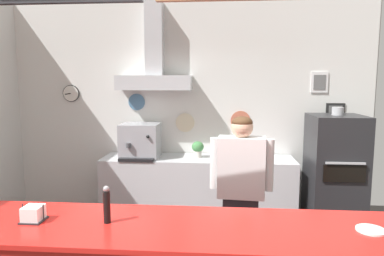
{
  "coord_description": "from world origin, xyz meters",
  "views": [
    {
      "loc": [
        0.47,
        -2.36,
        1.97
      ],
      "look_at": [
        0.2,
        0.88,
        1.54
      ],
      "focal_mm": 33.11,
      "sensor_mm": 36.0,
      "label": 1
    }
  ],
  "objects_px": {
    "shop_worker": "(241,194)",
    "napkin_holder": "(33,214)",
    "potted_oregano": "(198,148)",
    "pizza_oven": "(334,176)",
    "potted_rosemary": "(228,150)",
    "condiment_plate": "(371,230)",
    "espresso_machine": "(140,141)",
    "pepper_grinder": "(107,205)"
  },
  "relations": [
    {
      "from": "shop_worker",
      "to": "potted_oregano",
      "type": "relative_size",
      "value": 7.36
    },
    {
      "from": "napkin_holder",
      "to": "pizza_oven",
      "type": "bearing_deg",
      "value": 42.36
    },
    {
      "from": "espresso_machine",
      "to": "napkin_holder",
      "type": "bearing_deg",
      "value": -92.29
    },
    {
      "from": "shop_worker",
      "to": "napkin_holder",
      "type": "height_order",
      "value": "shop_worker"
    },
    {
      "from": "shop_worker",
      "to": "espresso_machine",
      "type": "xyz_separation_m",
      "value": [
        -1.3,
        1.34,
        0.28
      ]
    },
    {
      "from": "shop_worker",
      "to": "condiment_plate",
      "type": "distance_m",
      "value": 1.44
    },
    {
      "from": "espresso_machine",
      "to": "pepper_grinder",
      "type": "distance_m",
      "value": 2.61
    },
    {
      "from": "potted_oregano",
      "to": "condiment_plate",
      "type": "bearing_deg",
      "value": -65.09
    },
    {
      "from": "espresso_machine",
      "to": "pepper_grinder",
      "type": "height_order",
      "value": "espresso_machine"
    },
    {
      "from": "potted_rosemary",
      "to": "shop_worker",
      "type": "bearing_deg",
      "value": -85.57
    },
    {
      "from": "condiment_plate",
      "to": "pizza_oven",
      "type": "bearing_deg",
      "value": 77.38
    },
    {
      "from": "potted_oregano",
      "to": "napkin_holder",
      "type": "relative_size",
      "value": 1.54
    },
    {
      "from": "espresso_machine",
      "to": "potted_rosemary",
      "type": "bearing_deg",
      "value": 1.02
    },
    {
      "from": "shop_worker",
      "to": "espresso_machine",
      "type": "height_order",
      "value": "shop_worker"
    },
    {
      "from": "shop_worker",
      "to": "condiment_plate",
      "type": "relative_size",
      "value": 9.52
    },
    {
      "from": "pizza_oven",
      "to": "shop_worker",
      "type": "bearing_deg",
      "value": -137.05
    },
    {
      "from": "pepper_grinder",
      "to": "potted_rosemary",
      "type": "bearing_deg",
      "value": 72.68
    },
    {
      "from": "potted_oregano",
      "to": "pepper_grinder",
      "type": "bearing_deg",
      "value": -98.77
    },
    {
      "from": "pepper_grinder",
      "to": "napkin_holder",
      "type": "xyz_separation_m",
      "value": [
        -0.48,
        -0.01,
        -0.07
      ]
    },
    {
      "from": "potted_oregano",
      "to": "shop_worker",
      "type": "bearing_deg",
      "value": -69.81
    },
    {
      "from": "espresso_machine",
      "to": "potted_rosemary",
      "type": "distance_m",
      "value": 1.2
    },
    {
      "from": "potted_oregano",
      "to": "pizza_oven",
      "type": "bearing_deg",
      "value": -7.65
    },
    {
      "from": "pepper_grinder",
      "to": "napkin_holder",
      "type": "relative_size",
      "value": 1.67
    },
    {
      "from": "potted_rosemary",
      "to": "condiment_plate",
      "type": "relative_size",
      "value": 1.28
    },
    {
      "from": "potted_oregano",
      "to": "napkin_holder",
      "type": "xyz_separation_m",
      "value": [
        -0.89,
        -2.65,
        0.06
      ]
    },
    {
      "from": "espresso_machine",
      "to": "condiment_plate",
      "type": "bearing_deg",
      "value": -52.11
    },
    {
      "from": "shop_worker",
      "to": "espresso_machine",
      "type": "distance_m",
      "value": 1.89
    },
    {
      "from": "shop_worker",
      "to": "napkin_holder",
      "type": "xyz_separation_m",
      "value": [
        -1.4,
        -1.25,
        0.23
      ]
    },
    {
      "from": "espresso_machine",
      "to": "potted_oregano",
      "type": "height_order",
      "value": "espresso_machine"
    },
    {
      "from": "espresso_machine",
      "to": "napkin_holder",
      "type": "distance_m",
      "value": 2.6
    },
    {
      "from": "condiment_plate",
      "to": "potted_rosemary",
      "type": "bearing_deg",
      "value": 107.39
    },
    {
      "from": "pizza_oven",
      "to": "potted_rosemary",
      "type": "bearing_deg",
      "value": 171.27
    },
    {
      "from": "potted_rosemary",
      "to": "condiment_plate",
      "type": "height_order",
      "value": "potted_rosemary"
    },
    {
      "from": "pizza_oven",
      "to": "potted_rosemary",
      "type": "relative_size",
      "value": 7.46
    },
    {
      "from": "espresso_machine",
      "to": "condiment_plate",
      "type": "distance_m",
      "value": 3.27
    },
    {
      "from": "pizza_oven",
      "to": "pepper_grinder",
      "type": "distance_m",
      "value": 3.26
    },
    {
      "from": "shop_worker",
      "to": "pepper_grinder",
      "type": "bearing_deg",
      "value": 58.61
    },
    {
      "from": "potted_rosemary",
      "to": "condiment_plate",
      "type": "distance_m",
      "value": 2.72
    },
    {
      "from": "potted_oregano",
      "to": "pepper_grinder",
      "type": "xyz_separation_m",
      "value": [
        -0.41,
        -2.63,
        0.13
      ]
    },
    {
      "from": "potted_oregano",
      "to": "potted_rosemary",
      "type": "relative_size",
      "value": 1.01
    },
    {
      "from": "potted_oregano",
      "to": "potted_rosemary",
      "type": "height_order",
      "value": "potted_oregano"
    },
    {
      "from": "condiment_plate",
      "to": "napkin_holder",
      "type": "relative_size",
      "value": 1.19
    }
  ]
}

